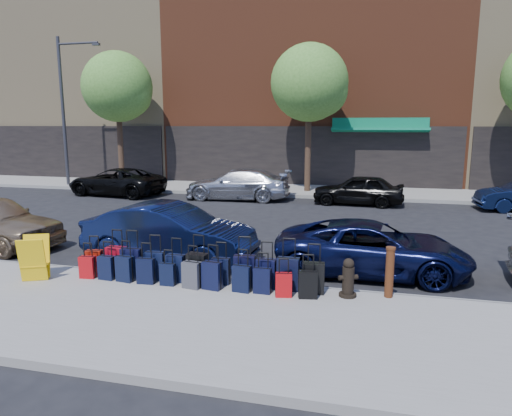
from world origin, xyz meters
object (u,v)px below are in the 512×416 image
(bollard, at_px, (390,271))
(display_rack, at_px, (35,259))
(tree_left, at_px, (120,89))
(suitcase_front_5, at_px, (198,268))
(fire_hydrant, at_px, (348,279))
(tree_center, at_px, (312,85))
(streetlight, at_px, (66,103))
(car_far_0, at_px, (116,182))
(car_near_1, at_px, (170,233))
(car_near_2, at_px, (372,248))
(car_far_2, at_px, (358,190))
(car_far_1, at_px, (237,184))

(bollard, height_order, display_rack, bollard)
(tree_left, bearing_deg, suitcase_front_5, -55.44)
(fire_hydrant, height_order, display_rack, display_rack)
(bollard, relative_size, display_rack, 1.05)
(suitcase_front_5, distance_m, bollard, 3.95)
(tree_center, relative_size, display_rack, 7.55)
(streetlight, xyz_separation_m, bollard, (16.76, -13.50, -3.99))
(car_far_0, bearing_deg, car_near_1, 44.30)
(tree_center, xyz_separation_m, fire_hydrant, (2.54, -14.35, -4.90))
(car_near_2, height_order, car_far_0, car_far_0)
(suitcase_front_5, height_order, car_near_2, car_near_2)
(car_near_1, distance_m, car_far_2, 10.75)
(car_far_2, bearing_deg, streetlight, -93.53)
(display_rack, bearing_deg, car_far_2, 37.25)
(streetlight, bearing_deg, car_near_2, -35.29)
(car_near_2, bearing_deg, car_near_1, 91.21)
(tree_left, relative_size, car_far_2, 1.85)
(streetlight, height_order, car_far_0, streetlight)
(car_far_1, distance_m, car_far_2, 5.57)
(car_far_1, bearing_deg, car_far_2, 86.92)
(tree_left, height_order, car_far_0, tree_left)
(fire_hydrant, bearing_deg, suitcase_front_5, 155.85)
(bollard, height_order, car_far_2, car_far_2)
(tree_center, relative_size, car_near_1, 1.62)
(streetlight, distance_m, car_far_1, 11.22)
(car_far_2, bearing_deg, car_near_2, 6.98)
(car_near_2, distance_m, car_far_1, 11.49)
(car_far_0, bearing_deg, car_far_2, 97.63)
(car_near_2, height_order, car_far_2, car_far_2)
(car_far_0, bearing_deg, car_near_2, 59.72)
(tree_left, relative_size, car_far_0, 1.48)
(bollard, bearing_deg, car_far_2, 94.31)
(tree_left, relative_size, car_near_1, 1.62)
(suitcase_front_5, xyz_separation_m, fire_hydrant, (3.16, -0.00, 0.03))
(suitcase_front_5, height_order, car_far_2, car_far_2)
(streetlight, xyz_separation_m, car_far_1, (10.33, -1.91, -3.94))
(fire_hydrant, distance_m, car_far_2, 11.62)
(tree_left, height_order, car_far_2, tree_left)
(bollard, distance_m, car_far_0, 17.08)
(car_near_1, distance_m, car_near_2, 5.11)
(suitcase_front_5, distance_m, display_rack, 3.59)
(bollard, bearing_deg, display_rack, -174.02)
(bollard, bearing_deg, streetlight, 141.16)
(tree_left, height_order, tree_center, same)
(tree_left, relative_size, bollard, 7.17)
(car_far_0, bearing_deg, display_rack, 30.58)
(suitcase_front_5, bearing_deg, display_rack, -162.14)
(tree_left, distance_m, car_near_1, 15.74)
(suitcase_front_5, xyz_separation_m, car_near_1, (-1.48, 1.89, 0.26))
(tree_left, bearing_deg, streetlight, -166.61)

